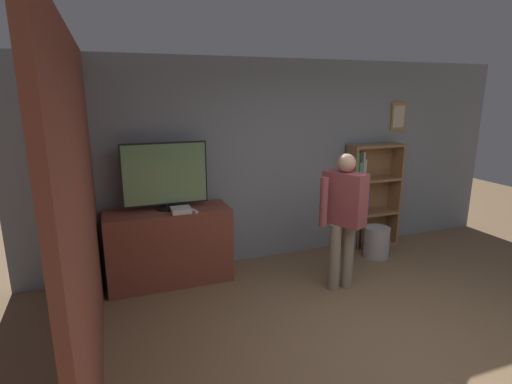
% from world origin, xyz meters
% --- Properties ---
extents(ground_plane, '(14.00, 14.00, 0.00)m').
position_xyz_m(ground_plane, '(0.00, 0.00, 0.00)').
color(ground_plane, '#846647').
extents(wall_back, '(6.95, 0.09, 2.70)m').
position_xyz_m(wall_back, '(0.00, 2.66, 1.35)').
color(wall_back, gray).
rests_on(wall_back, ground_plane).
extents(wall_side_brick, '(0.06, 4.23, 2.70)m').
position_xyz_m(wall_side_brick, '(-2.50, 1.31, 1.35)').
color(wall_side_brick, brown).
rests_on(wall_side_brick, ground_plane).
extents(tv_ledge, '(1.47, 0.55, 0.91)m').
position_xyz_m(tv_ledge, '(-1.69, 2.32, 0.46)').
color(tv_ledge, brown).
rests_on(tv_ledge, ground_plane).
extents(television, '(0.99, 0.22, 0.80)m').
position_xyz_m(television, '(-1.69, 2.36, 1.32)').
color(television, black).
rests_on(television, tv_ledge).
extents(game_console, '(0.23, 0.21, 0.06)m').
position_xyz_m(game_console, '(-1.55, 2.18, 0.94)').
color(game_console, white).
rests_on(game_console, tv_ledge).
extents(remote_loose, '(0.06, 0.14, 0.02)m').
position_xyz_m(remote_loose, '(-1.40, 2.14, 0.92)').
color(remote_loose, white).
rests_on(remote_loose, tv_ledge).
extents(bookshelf, '(0.84, 0.28, 1.54)m').
position_xyz_m(bookshelf, '(1.25, 2.48, 0.76)').
color(bookshelf, '#997047').
rests_on(bookshelf, ground_plane).
extents(person, '(0.62, 0.53, 1.61)m').
position_xyz_m(person, '(0.17, 1.44, 0.96)').
color(person, gray).
rests_on(person, ground_plane).
extents(waste_bin, '(0.35, 0.35, 0.43)m').
position_xyz_m(waste_bin, '(1.16, 2.08, 0.22)').
color(waste_bin, '#B7B7BC').
rests_on(waste_bin, ground_plane).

